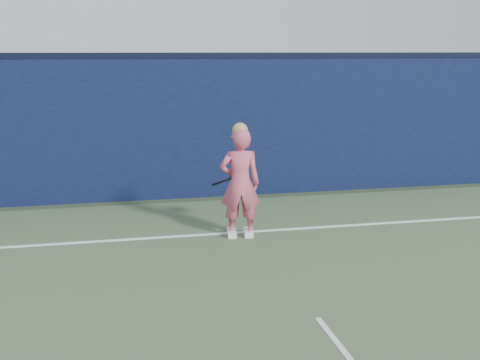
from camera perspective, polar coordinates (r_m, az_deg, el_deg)
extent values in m
cube|color=black|center=(11.06, -1.97, 4.98)|extent=(24.00, 0.40, 2.50)
cube|color=black|center=(10.97, -2.02, 11.73)|extent=(24.00, 0.42, 0.10)
imported|color=#D0506B|center=(8.54, 0.00, -0.32)|extent=(0.61, 0.44, 1.57)
sphere|color=tan|center=(8.41, 0.00, 4.72)|extent=(0.22, 0.22, 0.22)
cube|color=white|center=(8.74, 0.79, -5.02)|extent=(0.15, 0.29, 0.10)
cube|color=white|center=(8.72, -0.79, -5.07)|extent=(0.15, 0.29, 0.10)
torus|color=black|center=(9.00, -0.13, 0.35)|extent=(0.30, 0.15, 0.30)
torus|color=#F1AC16|center=(9.00, -0.13, 0.35)|extent=(0.24, 0.12, 0.25)
cylinder|color=beige|center=(9.00, -0.13, 0.35)|extent=(0.24, 0.11, 0.24)
cylinder|color=black|center=(8.97, -1.53, -0.08)|extent=(0.27, 0.08, 0.10)
cylinder|color=black|center=(8.95, -2.32, -0.37)|extent=(0.13, 0.06, 0.07)
cube|color=white|center=(8.92, 0.95, -4.92)|extent=(11.00, 0.08, 0.01)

